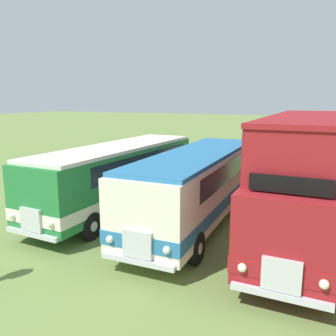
# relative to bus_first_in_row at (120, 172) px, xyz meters

# --- Properties ---
(ground_plane) EXTENTS (200.00, 200.00, 0.00)m
(ground_plane) POSITION_rel_bus_first_in_row_xyz_m (7.91, -0.15, -1.75)
(ground_plane) COLOR olive
(bus_first_in_row) EXTENTS (2.98, 10.58, 2.99)m
(bus_first_in_row) POSITION_rel_bus_first_in_row_xyz_m (0.00, 0.00, 0.00)
(bus_first_in_row) COLOR #237538
(bus_first_in_row) RESTS_ON ground
(bus_second_in_row) EXTENTS (2.68, 10.39, 2.99)m
(bus_second_in_row) POSITION_rel_bus_first_in_row_xyz_m (3.95, -0.33, -0.00)
(bus_second_in_row) COLOR silver
(bus_second_in_row) RESTS_ON ground
(bus_third_in_row) EXTENTS (2.70, 11.41, 4.49)m
(bus_third_in_row) POSITION_rel_bus_first_in_row_xyz_m (7.91, 0.11, 0.72)
(bus_third_in_row) COLOR maroon
(bus_third_in_row) RESTS_ON ground
(rope_fence_line) EXTENTS (21.90, 0.08, 1.05)m
(rope_fence_line) POSITION_rel_bus_first_in_row_xyz_m (7.91, 10.67, -1.10)
(rope_fence_line) COLOR #8C704C
(rope_fence_line) RESTS_ON ground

